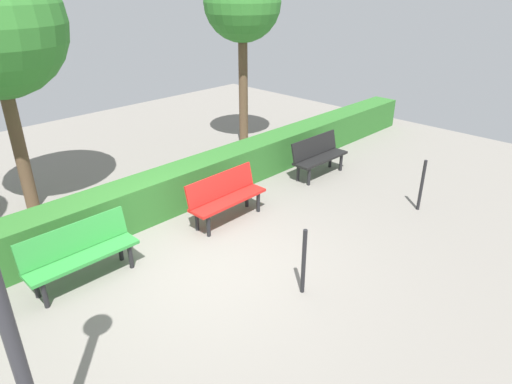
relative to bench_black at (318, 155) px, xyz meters
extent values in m
plane|color=gray|center=(3.98, 0.87, -0.48)|extent=(18.57, 18.57, 0.00)
cube|color=black|center=(0.00, 0.07, -0.06)|extent=(1.45, 0.45, 0.05)
cube|color=black|center=(0.00, -0.12, 0.17)|extent=(1.45, 0.16, 0.42)
cylinder|color=black|center=(-0.57, 0.24, -0.28)|extent=(0.07, 0.07, 0.39)
cylinder|color=black|center=(-0.57, -0.06, -0.28)|extent=(0.07, 0.07, 0.39)
cylinder|color=black|center=(0.58, 0.21, -0.28)|extent=(0.07, 0.07, 0.39)
cylinder|color=black|center=(0.57, -0.09, -0.28)|extent=(0.07, 0.07, 0.39)
cube|color=red|center=(2.81, 0.14, -0.06)|extent=(1.54, 0.45, 0.05)
cube|color=red|center=(2.82, -0.05, 0.17)|extent=(1.54, 0.16, 0.42)
cylinder|color=black|center=(2.19, 0.28, -0.28)|extent=(0.07, 0.07, 0.39)
cylinder|color=black|center=(2.20, -0.02, -0.28)|extent=(0.07, 0.07, 0.39)
cylinder|color=black|center=(3.43, 0.30, -0.28)|extent=(0.07, 0.07, 0.39)
cylinder|color=black|center=(3.43, 0.00, -0.28)|extent=(0.07, 0.07, 0.39)
cube|color=#2D8C38|center=(5.49, 0.02, -0.06)|extent=(1.59, 0.43, 0.05)
cube|color=#2D8C38|center=(5.49, -0.17, 0.17)|extent=(1.59, 0.13, 0.42)
cylinder|color=black|center=(4.85, 0.17, -0.28)|extent=(0.07, 0.07, 0.39)
cylinder|color=black|center=(4.84, -0.13, -0.28)|extent=(0.07, 0.07, 0.39)
cylinder|color=black|center=(6.13, 0.16, -0.28)|extent=(0.07, 0.07, 0.39)
cylinder|color=black|center=(6.13, -0.14, -0.28)|extent=(0.07, 0.07, 0.39)
cube|color=#2D6B28|center=(2.72, -0.98, -0.09)|extent=(14.57, 0.66, 0.77)
cylinder|color=brown|center=(-0.27, -2.63, 0.99)|extent=(0.23, 0.23, 2.95)
sphere|color=#337A2D|center=(-0.27, -2.63, 3.01)|extent=(1.82, 1.82, 1.82)
cylinder|color=brown|center=(5.09, -2.95, 0.82)|extent=(0.24, 0.24, 2.59)
cylinder|color=black|center=(0.00, 2.40, 0.02)|extent=(0.06, 0.06, 1.00)
cylinder|color=black|center=(3.49, 2.40, 0.02)|extent=(0.06, 0.06, 1.00)
cylinder|color=#2D2D33|center=(7.04, 2.38, 1.13)|extent=(0.12, 0.12, 3.21)
camera|label=1|loc=(7.60, 5.50, 3.50)|focal=31.54mm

